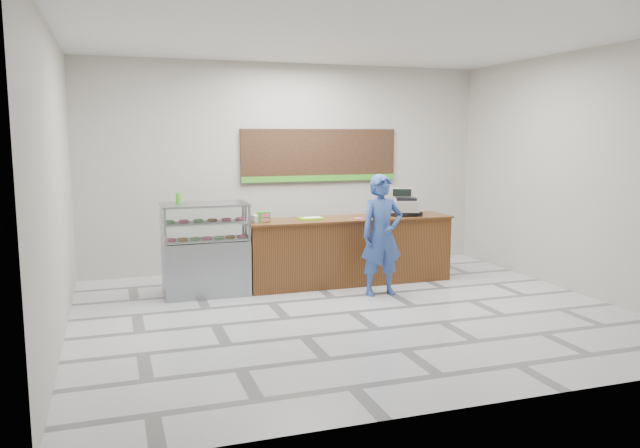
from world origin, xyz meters
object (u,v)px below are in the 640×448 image
object	(u,v)px
cash_register	(403,205)
serving_tray	(311,218)
sales_counter	(349,250)
display_case	(205,248)
customer	(382,235)

from	to	relation	value
cash_register	serving_tray	bearing A→B (deg)	-161.23
sales_counter	cash_register	bearing A→B (deg)	0.26
display_case	customer	xyz separation A→B (m)	(2.41, -0.82, 0.20)
sales_counter	cash_register	size ratio (longest dim) A/B	5.48
cash_register	customer	world-z (taller)	customer
sales_counter	customer	distance (m)	0.91
display_case	serving_tray	world-z (taller)	display_case
cash_register	customer	bearing A→B (deg)	-111.35
display_case	customer	size ratio (longest dim) A/B	0.76
display_case	serving_tray	size ratio (longest dim) A/B	3.46
sales_counter	display_case	world-z (taller)	display_case
sales_counter	serving_tray	xyz separation A→B (m)	(-0.60, 0.05, 0.52)
serving_tray	display_case	bearing A→B (deg)	178.90
display_case	cash_register	world-z (taller)	cash_register
serving_tray	cash_register	bearing A→B (deg)	-4.65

